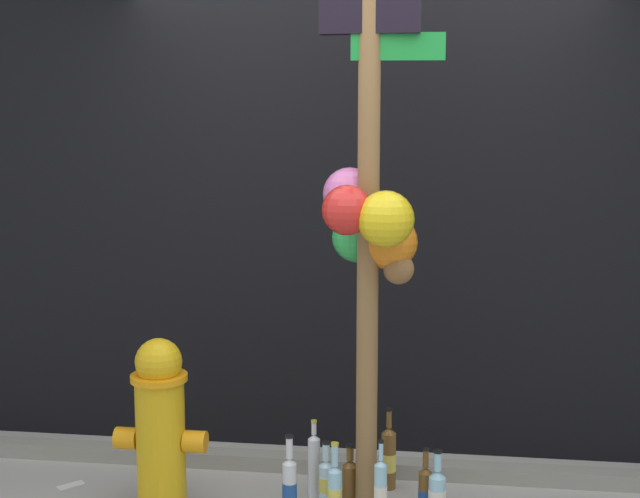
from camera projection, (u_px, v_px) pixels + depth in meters
building_wall at (365, 89)px, 4.72m from camera, size 10.00×0.20×3.99m
curb_strip at (355, 466)px, 4.58m from camera, size 8.00×0.12×0.08m
memorial_post at (369, 204)px, 3.93m from camera, size 0.55×0.57×2.56m
fire_hydrant at (160, 425)px, 4.09m from camera, size 0.44×0.26×0.84m
bottle_0 at (425, 488)px, 4.13m from camera, size 0.07×0.07×0.31m
bottle_1 at (389, 458)px, 4.38m from camera, size 0.08×0.08×0.42m
bottle_2 at (350, 480)px, 4.21m from camera, size 0.07×0.07×0.30m
bottle_3 at (381, 492)px, 3.98m from camera, size 0.06×0.06×0.41m
bottle_4 at (326, 481)px, 4.18m from camera, size 0.07×0.07×0.33m
bottle_5 at (335, 491)px, 4.03m from camera, size 0.07×0.07×0.38m
bottle_6 at (437, 494)px, 4.03m from camera, size 0.08×0.08×0.34m
bottle_7 at (290, 487)px, 4.05m from camera, size 0.07×0.07×0.40m
bottle_8 at (314, 464)px, 4.29m from camera, size 0.06×0.06×0.39m
litter_0 at (71, 485)px, 4.43m from camera, size 0.13×0.14×0.01m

